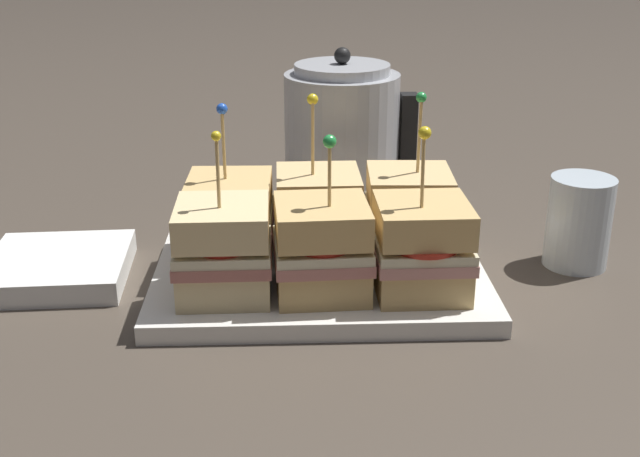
{
  "coord_description": "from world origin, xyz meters",
  "views": [
    {
      "loc": [
        -0.03,
        -0.72,
        0.35
      ],
      "look_at": [
        0.0,
        0.0,
        0.06
      ],
      "focal_mm": 45.0,
      "sensor_mm": 36.0,
      "label": 1
    }
  ],
  "objects": [
    {
      "name": "sandwich_back_left",
      "position": [
        -0.09,
        0.05,
        0.06
      ],
      "size": [
        0.09,
        0.09,
        0.16
      ],
      "color": "tan",
      "rests_on": "serving_platter"
    },
    {
      "name": "napkin_stack",
      "position": [
        -0.26,
        0.03,
        0.01
      ],
      "size": [
        0.14,
        0.14,
        0.02
      ],
      "color": "white",
      "rests_on": "ground_plane"
    },
    {
      "name": "sandwich_front_center",
      "position": [
        0.0,
        -0.04,
        0.06
      ],
      "size": [
        0.09,
        0.09,
        0.15
      ],
      "color": "tan",
      "rests_on": "serving_platter"
    },
    {
      "name": "kettle_steel",
      "position": [
        0.04,
        0.25,
        0.09
      ],
      "size": [
        0.16,
        0.14,
        0.2
      ],
      "color": "#B7BABF",
      "rests_on": "ground_plane"
    },
    {
      "name": "sandwich_front_right",
      "position": [
        0.09,
        -0.05,
        0.06
      ],
      "size": [
        0.09,
        0.09,
        0.16
      ],
      "color": "tan",
      "rests_on": "serving_platter"
    },
    {
      "name": "sandwich_back_center",
      "position": [
        0.0,
        0.05,
        0.06
      ],
      "size": [
        0.09,
        0.09,
        0.17
      ],
      "color": "#DBB77A",
      "rests_on": "serving_platter"
    },
    {
      "name": "ground_plane",
      "position": [
        0.0,
        0.0,
        0.0
      ],
      "size": [
        6.0,
        6.0,
        0.0
      ],
      "primitive_type": "plane",
      "color": "#4C4238"
    },
    {
      "name": "serving_platter",
      "position": [
        0.0,
        0.0,
        0.01
      ],
      "size": [
        0.33,
        0.22,
        0.02
      ],
      "color": "white",
      "rests_on": "ground_plane"
    },
    {
      "name": "sandwich_front_left",
      "position": [
        -0.09,
        -0.04,
        0.06
      ],
      "size": [
        0.09,
        0.09,
        0.16
      ],
      "color": "beige",
      "rests_on": "serving_platter"
    },
    {
      "name": "drinking_glass",
      "position": [
        0.27,
        0.05,
        0.05
      ],
      "size": [
        0.07,
        0.07,
        0.1
      ],
      "color": "silver",
      "rests_on": "ground_plane"
    },
    {
      "name": "sandwich_back_right",
      "position": [
        0.09,
        0.05,
        0.06
      ],
      "size": [
        0.09,
        0.09,
        0.17
      ],
      "color": "#DBB77A",
      "rests_on": "serving_platter"
    }
  ]
}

